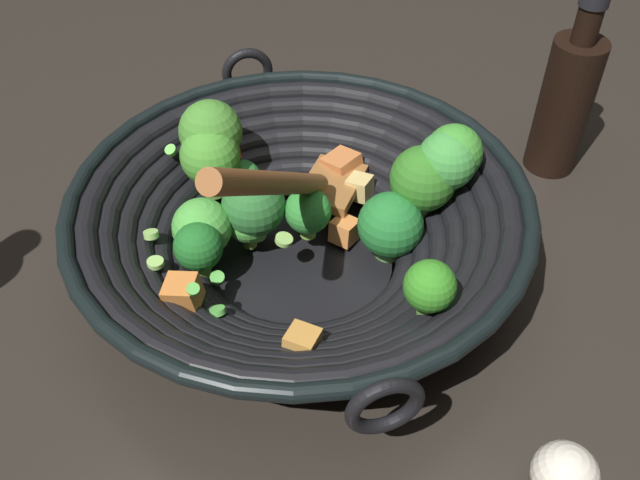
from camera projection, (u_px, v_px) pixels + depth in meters
name	position (u px, v px, depth m)	size (l,w,h in m)	color
ground_plane	(301.00, 267.00, 0.65)	(4.00, 4.00, 0.00)	#28231E
wok	(301.00, 219.00, 0.61)	(0.40, 0.40, 0.21)	black
soy_sauce_bottle	(566.00, 101.00, 0.70)	(0.05, 0.05, 0.19)	black
garlic_bulb	(565.00, 475.00, 0.48)	(0.05, 0.05, 0.05)	silver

